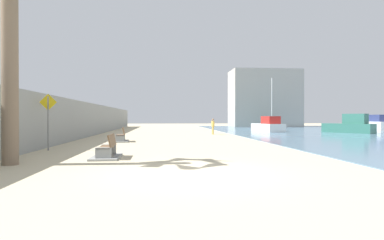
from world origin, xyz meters
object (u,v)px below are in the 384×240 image
at_px(boat_far_left, 376,124).
at_px(boat_outer, 268,126).
at_px(bench_far, 121,138).
at_px(boat_nearest, 350,126).
at_px(bench_near, 107,152).
at_px(pedestrian_sign, 48,115).
at_px(boat_distant, 272,124).
at_px(person_walking, 213,125).

distance_m(boat_far_left, boat_outer, 15.25).
distance_m(bench_far, boat_nearest, 24.50).
height_order(bench_far, boat_far_left, boat_far_left).
distance_m(bench_far, boat_far_left, 34.34).
height_order(bench_near, boat_nearest, boat_nearest).
height_order(boat_nearest, pedestrian_sign, pedestrian_sign).
distance_m(boat_far_left, boat_distant, 13.62).
bearing_deg(person_walking, boat_outer, 35.51).
bearing_deg(boat_nearest, boat_far_left, 41.24).
height_order(bench_near, boat_outer, boat_outer).
height_order(bench_far, person_walking, person_walking).
xyz_separation_m(boat_nearest, boat_distant, (-3.07, 15.10, -0.03)).
relative_size(bench_near, boat_outer, 0.38).
distance_m(bench_near, pedestrian_sign, 5.01).
bearing_deg(boat_outer, bench_far, -137.64).
height_order(boat_far_left, boat_nearest, boat_nearest).
xyz_separation_m(boat_far_left, pedestrian_sign, (-33.10, -21.99, 0.99)).
relative_size(boat_far_left, pedestrian_sign, 2.33).
distance_m(bench_far, pedestrian_sign, 6.56).
relative_size(boat_outer, pedestrian_sign, 1.93).
bearing_deg(boat_outer, boat_far_left, 9.35).
xyz_separation_m(boat_nearest, pedestrian_sign, (-25.42, -15.27, 1.00)).
xyz_separation_m(boat_distant, pedestrian_sign, (-22.35, -30.37, 1.03)).
relative_size(person_walking, pedestrian_sign, 0.55).
bearing_deg(bench_near, boat_outer, 57.38).
height_order(boat_far_left, boat_distant, boat_distant).
bearing_deg(boat_far_left, pedestrian_sign, -146.39).
bearing_deg(pedestrian_sign, bench_far, 63.10).
bearing_deg(pedestrian_sign, person_walking, 53.15).
relative_size(boat_nearest, boat_outer, 0.94).
height_order(bench_far, boat_outer, boat_outer).
bearing_deg(boat_distant, bench_near, -119.31).
distance_m(person_walking, boat_outer, 9.05).
relative_size(boat_distant, pedestrian_sign, 2.68).
height_order(boat_distant, pedestrian_sign, boat_distant).
xyz_separation_m(bench_near, boat_far_left, (29.65, 25.29, 0.55)).
distance_m(boat_far_left, pedestrian_sign, 39.75).
height_order(bench_far, boat_distant, boat_distant).
bearing_deg(bench_far, boat_distant, 51.74).
bearing_deg(boat_far_left, bench_near, -139.53).
height_order(person_walking, boat_outer, boat_outer).
bearing_deg(boat_outer, bench_near, -122.62).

